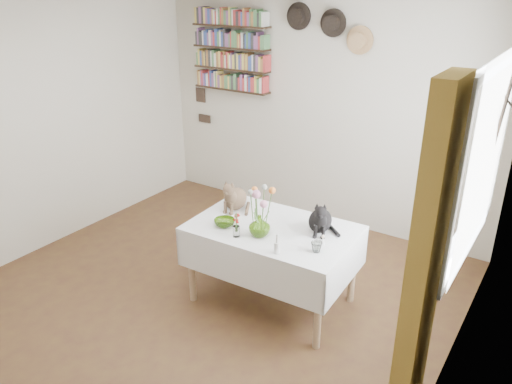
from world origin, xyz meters
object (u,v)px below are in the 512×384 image
Objects in this scene: black_cat at (321,215)px; bookshelf_unit at (231,51)px; tabby_cat at (235,193)px; flower_vase at (260,226)px; dining_table at (272,246)px.

bookshelf_unit reaches higher than black_cat.
bookshelf_unit is (-1.15, 1.53, 0.97)m from tabby_cat.
flower_vase is (0.46, -0.31, -0.06)m from tabby_cat.
black_cat reaches higher than dining_table.
bookshelf_unit reaches higher than tabby_cat.
black_cat is at bearing -2.45° from tabby_cat.
tabby_cat is 1.02× the size of black_cat.
black_cat is (0.82, 0.03, -0.00)m from tabby_cat.
dining_table is 0.50m from black_cat.
bookshelf_unit is (-1.61, 1.84, 1.03)m from flower_vase.
flower_vase is 2.66m from bookshelf_unit.
bookshelf_unit reaches higher than dining_table.
tabby_cat reaches higher than dining_table.
black_cat is at bearing 42.69° from flower_vase.
dining_table is 1.38× the size of bookshelf_unit.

